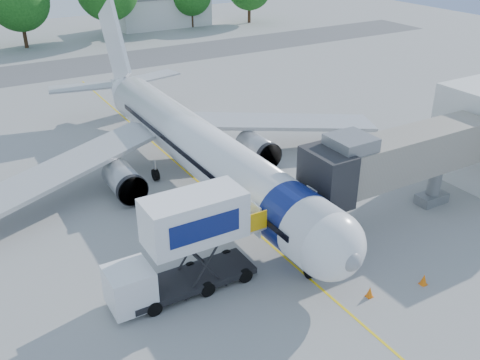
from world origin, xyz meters
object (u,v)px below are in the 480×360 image
aircraft (197,146)px  catering_hiloader (184,246)px  jet_bridge (391,160)px  ground_tug (441,355)px

aircraft → catering_hiloader: 12.77m
aircraft → catering_hiloader: size_ratio=4.44×
catering_hiloader → aircraft: bearing=60.6°
jet_bridge → ground_tug: bearing=-123.1°
aircraft → catering_hiloader: (-6.27, -11.12, -0.19)m
aircraft → ground_tug: aircraft is taller
catering_hiloader → ground_tug: 13.09m
aircraft → jet_bridge: size_ratio=2.71×
catering_hiloader → ground_tug: (7.34, -10.63, -2.09)m
ground_tug → catering_hiloader: bearing=136.1°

